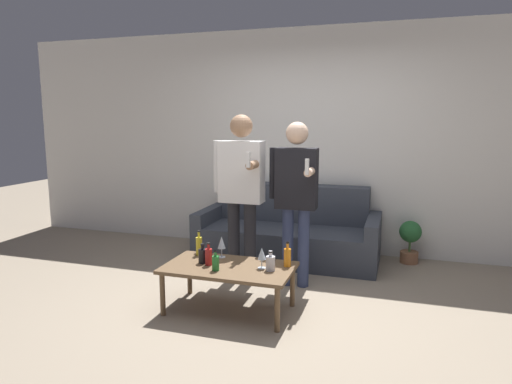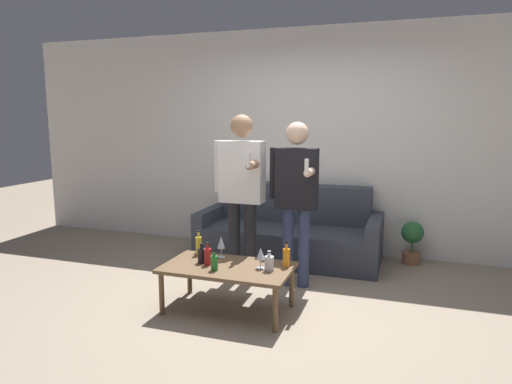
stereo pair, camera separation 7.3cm
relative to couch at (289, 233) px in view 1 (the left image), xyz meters
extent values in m
plane|color=gray|center=(0.18, -1.57, -0.29)|extent=(16.00, 16.00, 0.00)
cube|color=silver|center=(0.18, 0.45, 1.06)|extent=(8.00, 0.06, 2.70)
cube|color=#383D47|center=(0.00, -0.19, -0.10)|extent=(1.79, 0.64, 0.39)
cube|color=#383D47|center=(0.00, 0.25, 0.13)|extent=(1.79, 0.25, 0.84)
cube|color=#383D47|center=(-0.97, -0.07, -0.02)|extent=(0.14, 0.89, 0.55)
cube|color=#383D47|center=(0.97, -0.07, -0.02)|extent=(0.14, 0.89, 0.55)
cube|color=brown|center=(-0.13, -1.62, 0.09)|extent=(1.09, 0.61, 0.03)
cylinder|color=brown|center=(-0.63, -1.88, -0.11)|extent=(0.04, 0.04, 0.37)
cylinder|color=brown|center=(0.37, -1.88, -0.11)|extent=(0.04, 0.04, 0.37)
cylinder|color=brown|center=(-0.63, -1.37, -0.11)|extent=(0.04, 0.04, 0.37)
cylinder|color=brown|center=(0.37, -1.37, -0.11)|extent=(0.04, 0.04, 0.37)
cylinder|color=orange|center=(0.34, -1.48, 0.18)|extent=(0.06, 0.06, 0.15)
cylinder|color=orange|center=(0.34, -1.48, 0.29)|extent=(0.02, 0.02, 0.06)
cylinder|color=black|center=(0.34, -1.48, 0.31)|extent=(0.03, 0.03, 0.01)
cylinder|color=black|center=(-0.38, -1.61, 0.16)|extent=(0.07, 0.07, 0.12)
cylinder|color=black|center=(-0.38, -1.61, 0.25)|extent=(0.03, 0.03, 0.05)
cylinder|color=black|center=(-0.38, -1.61, 0.27)|extent=(0.03, 0.03, 0.01)
cylinder|color=silver|center=(0.24, -1.62, 0.16)|extent=(0.08, 0.08, 0.12)
cylinder|color=silver|center=(0.24, -1.62, 0.25)|extent=(0.03, 0.03, 0.05)
cylinder|color=black|center=(0.24, -1.62, 0.26)|extent=(0.03, 0.03, 0.01)
cylinder|color=yellow|center=(-0.50, -1.40, 0.19)|extent=(0.06, 0.06, 0.16)
cylinder|color=yellow|center=(-0.50, -1.40, 0.30)|extent=(0.02, 0.02, 0.06)
cylinder|color=black|center=(-0.50, -1.40, 0.32)|extent=(0.03, 0.03, 0.01)
cylinder|color=#23752D|center=(-0.19, -1.76, 0.16)|extent=(0.06, 0.06, 0.12)
cylinder|color=#23752D|center=(-0.19, -1.76, 0.25)|extent=(0.02, 0.02, 0.05)
cylinder|color=black|center=(-0.19, -1.76, 0.27)|extent=(0.03, 0.03, 0.01)
cylinder|color=#B21E1E|center=(-0.30, -1.65, 0.17)|extent=(0.06, 0.06, 0.14)
cylinder|color=#B21E1E|center=(-0.30, -1.65, 0.27)|extent=(0.02, 0.02, 0.05)
cylinder|color=black|center=(-0.30, -1.65, 0.29)|extent=(0.03, 0.03, 0.01)
cylinder|color=silver|center=(0.15, -1.59, 0.11)|extent=(0.07, 0.07, 0.01)
cylinder|color=silver|center=(0.15, -1.59, 0.14)|extent=(0.01, 0.01, 0.07)
cone|color=silver|center=(0.15, -1.59, 0.23)|extent=(0.07, 0.07, 0.10)
cylinder|color=silver|center=(-0.28, -1.41, 0.11)|extent=(0.07, 0.07, 0.01)
cylinder|color=silver|center=(-0.28, -1.41, 0.15)|extent=(0.01, 0.01, 0.08)
cone|color=silver|center=(-0.28, -1.41, 0.24)|extent=(0.07, 0.07, 0.11)
cylinder|color=#232328|center=(-0.36, -0.88, 0.11)|extent=(0.12, 0.12, 0.81)
cylinder|color=#232328|center=(-0.19, -0.88, 0.11)|extent=(0.12, 0.12, 0.81)
cube|color=white|center=(-0.28, -0.88, 0.82)|extent=(0.43, 0.19, 0.61)
sphere|color=#9E7556|center=(-0.28, -0.88, 1.26)|extent=(0.22, 0.22, 0.22)
cylinder|color=white|center=(-0.53, -0.88, 0.86)|extent=(0.08, 0.08, 0.52)
cylinder|color=#9E7556|center=(-0.10, -1.01, 0.91)|extent=(0.08, 0.28, 0.08)
cube|color=white|center=(-0.10, -1.18, 0.97)|extent=(0.03, 0.03, 0.14)
cylinder|color=navy|center=(0.20, -0.86, 0.09)|extent=(0.11, 0.11, 0.77)
cylinder|color=navy|center=(0.35, -0.86, 0.09)|extent=(0.11, 0.11, 0.77)
cube|color=black|center=(0.28, -0.86, 0.77)|extent=(0.39, 0.17, 0.58)
sphere|color=beige|center=(0.28, -0.86, 1.20)|extent=(0.21, 0.21, 0.21)
cylinder|color=black|center=(0.04, -0.86, 0.81)|extent=(0.07, 0.07, 0.49)
cylinder|color=beige|center=(0.43, -0.99, 0.86)|extent=(0.07, 0.26, 0.07)
cube|color=white|center=(0.43, -1.15, 0.92)|extent=(0.03, 0.03, 0.14)
cylinder|color=#936042|center=(1.36, 0.22, -0.23)|extent=(0.20, 0.20, 0.13)
cylinder|color=#476B38|center=(1.36, 0.22, -0.09)|extent=(0.02, 0.02, 0.15)
sphere|color=#286633|center=(1.36, 0.22, 0.07)|extent=(0.25, 0.25, 0.25)
camera|label=1|loc=(1.21, -5.08, 1.35)|focal=32.00mm
camera|label=2|loc=(1.28, -5.06, 1.35)|focal=32.00mm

